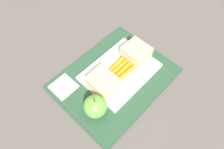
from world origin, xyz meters
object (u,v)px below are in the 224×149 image
object	(u,v)px
carrot_sticks_bundle	(120,69)
paper_napkin	(64,87)
food_tray	(120,72)
apple	(95,106)
sandwich_half_left	(136,53)
sandwich_half_right	(103,82)

from	to	relation	value
carrot_sticks_bundle	paper_napkin	xyz separation A→B (m)	(0.16, -0.09, -0.02)
food_tray	apple	distance (m)	0.15
apple	paper_napkin	size ratio (longest dim) A/B	1.12
sandwich_half_left	paper_napkin	distance (m)	0.26
carrot_sticks_bundle	apple	bearing A→B (deg)	14.96
paper_napkin	food_tray	bearing A→B (deg)	150.13
food_tray	paper_napkin	world-z (taller)	food_tray
carrot_sticks_bundle	apple	distance (m)	0.15
apple	paper_napkin	bearing A→B (deg)	-84.05
sandwich_half_left	paper_napkin	world-z (taller)	sandwich_half_left
sandwich_half_left	sandwich_half_right	world-z (taller)	same
apple	sandwich_half_right	bearing A→B (deg)	-150.03
food_tray	apple	bearing A→B (deg)	15.07
carrot_sticks_bundle	apple	world-z (taller)	apple
food_tray	paper_napkin	size ratio (longest dim) A/B	3.29
sandwich_half_right	apple	world-z (taller)	apple
carrot_sticks_bundle	paper_napkin	world-z (taller)	carrot_sticks_bundle
food_tray	sandwich_half_left	distance (m)	0.08
food_tray	sandwich_half_left	bearing A→B (deg)	180.00
sandwich_half_left	carrot_sticks_bundle	bearing A→B (deg)	0.13
apple	paper_napkin	world-z (taller)	apple
carrot_sticks_bundle	apple	size ratio (longest dim) A/B	1.00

